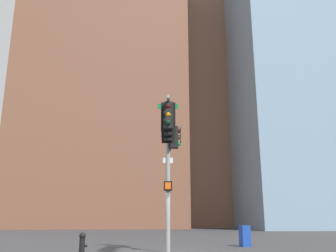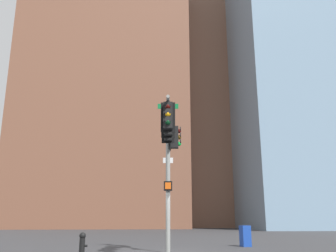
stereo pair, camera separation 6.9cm
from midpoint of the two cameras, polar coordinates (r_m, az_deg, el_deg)
signal_pole_assembly at (r=15.16m, az=0.06°, el=-2.17°), size 1.10×4.14×6.71m
fire_hydrant at (r=15.35m, az=-13.61°, el=-17.59°), size 0.34×0.26×0.87m
newspaper_box at (r=19.84m, az=12.00°, el=-16.72°), size 0.50×0.60×1.05m
building_brick_nearside at (r=61.67m, az=-10.03°, el=2.72°), size 26.01×19.56×38.75m
building_brick_midblock at (r=68.50m, az=9.96°, el=5.60°), size 20.05×15.24×49.27m
building_glass_tower at (r=67.24m, az=20.02°, el=11.01°), size 25.66×27.57×58.64m
building_brick_farside at (r=74.94m, az=-1.89°, el=-0.21°), size 16.98×15.11×39.66m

